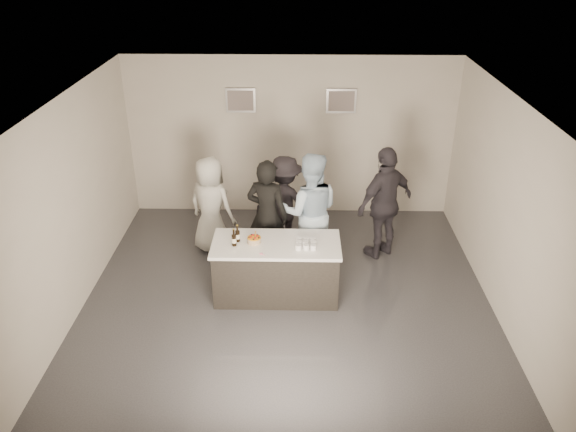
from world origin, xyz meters
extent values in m
plane|color=#3D3D42|center=(0.00, 0.00, 0.00)|extent=(6.00, 6.00, 0.00)
plane|color=white|center=(0.00, 0.00, 3.00)|extent=(6.00, 6.00, 0.00)
cube|color=beige|center=(0.00, 3.00, 1.50)|extent=(6.00, 0.04, 3.00)
cube|color=beige|center=(0.00, -3.00, 1.50)|extent=(6.00, 0.04, 3.00)
cube|color=beige|center=(-3.00, 0.00, 1.50)|extent=(0.04, 6.00, 3.00)
cube|color=beige|center=(3.00, 0.00, 1.50)|extent=(0.04, 6.00, 3.00)
cube|color=#B2B2B7|center=(-0.90, 2.97, 2.20)|extent=(0.54, 0.04, 0.44)
cube|color=#B2B2B7|center=(0.90, 2.97, 2.20)|extent=(0.54, 0.04, 0.44)
cube|color=white|center=(-0.16, 0.13, 0.45)|extent=(1.86, 0.86, 0.90)
cylinder|color=orange|center=(-0.48, 0.13, 0.94)|extent=(0.20, 0.20, 0.08)
cylinder|color=black|center=(-0.72, 0.17, 1.03)|extent=(0.07, 0.07, 0.26)
cylinder|color=black|center=(-0.76, 0.05, 1.03)|extent=(0.07, 0.07, 0.26)
cube|color=orange|center=(0.26, 0.06, 0.94)|extent=(0.30, 0.30, 0.08)
cube|color=pink|center=(-0.44, -0.19, 0.90)|extent=(0.24, 0.08, 0.01)
imported|color=black|center=(-0.33, 0.94, 0.93)|extent=(0.78, 0.64, 1.86)
imported|color=silver|center=(0.33, 0.99, 0.98)|extent=(0.96, 0.75, 1.95)
imported|color=silver|center=(-1.30, 1.46, 0.84)|extent=(0.97, 0.84, 1.68)
imported|color=#332F38|center=(1.56, 1.36, 0.96)|extent=(1.18, 1.04, 1.92)
imported|color=black|center=(-0.08, 1.61, 0.82)|extent=(1.20, 0.91, 1.65)
camera|label=1|loc=(0.15, -6.88, 4.95)|focal=35.00mm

